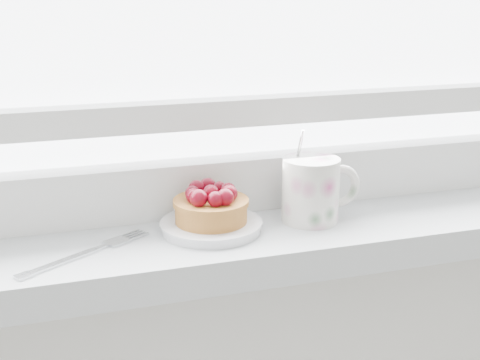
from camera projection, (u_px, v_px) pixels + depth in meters
name	position (u px, v px, depth m)	size (l,w,h in m)	color
saucer	(211.00, 226.00, 0.81)	(0.12, 0.12, 0.01)	silver
raspberry_tart	(211.00, 205.00, 0.80)	(0.09, 0.09, 0.05)	#985A21
floral_mug	(313.00, 188.00, 0.83)	(0.10, 0.07, 0.12)	silver
fork	(85.00, 253.00, 0.74)	(0.16, 0.11, 0.00)	silver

